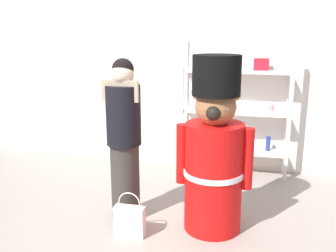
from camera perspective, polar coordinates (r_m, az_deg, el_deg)
name	(u,v)px	position (r m, az deg, el deg)	size (l,w,h in m)	color
ground_plane	(147,243)	(3.56, -3.16, -17.42)	(6.40, 6.40, 0.00)	#9E9389
back_wall	(192,74)	(5.21, 3.66, 7.92)	(6.40, 0.12, 2.60)	silver
merchandise_shelf	(235,107)	(4.98, 10.14, 2.81)	(1.42, 0.35, 1.76)	white
teddy_bear_guard	(214,154)	(3.52, 7.05, -4.22)	(0.72, 0.57, 1.67)	red
person_shopper	(124,138)	(3.69, -6.71, -1.90)	(0.36, 0.34, 1.63)	#38332D
shopping_bag	(130,220)	(3.61, -5.88, -14.11)	(0.29, 0.11, 0.44)	silver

